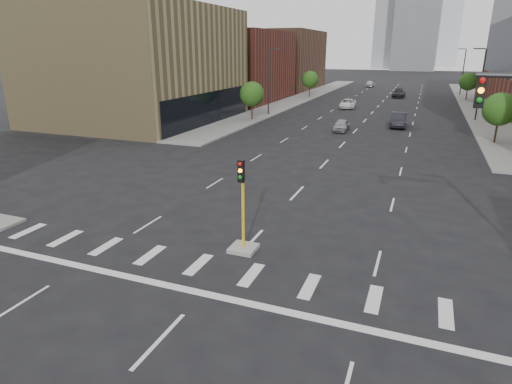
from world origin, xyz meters
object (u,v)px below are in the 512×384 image
Objects in this scene: median_traffic_signal at (243,232)px; car_distant at (370,84)px; car_near_left at (341,125)px; car_far_left at (348,104)px; car_deep_right at (399,93)px; car_mid_right at (399,120)px.

median_traffic_signal is 95.88m from car_distant.
car_far_left is (-2.80, 20.48, 0.04)m from car_near_left.
car_distant is (-6.23, 95.68, -0.24)m from median_traffic_signal.
car_deep_right is 1.29× the size of car_distant.
car_mid_right is at bearing 40.41° from car_near_left.
car_distant is at bearing 110.71° from car_deep_right.
car_near_left is at bearing -86.53° from car_far_left.
car_mid_right reaches higher than car_far_left.
car_distant is at bearing 92.69° from car_near_left.
car_mid_right is 34.99m from car_deep_right.
median_traffic_signal is 72.65m from car_deep_right.
car_mid_right is at bearing 83.35° from median_traffic_signal.
car_mid_right is at bearing -85.57° from car_deep_right.
median_traffic_signal is 37.96m from car_mid_right.
car_mid_right is (4.39, 37.71, -0.12)m from median_traffic_signal.
median_traffic_signal reaches higher than car_mid_right.
car_mid_right is 17.49m from car_far_left.
car_mid_right is at bearing -80.88° from car_distant.
median_traffic_signal reaches higher than car_far_left.
car_distant is (-8.38, 23.06, -0.07)m from car_deep_right.
car_far_left is 1.17× the size of car_distant.
median_traffic_signal is 0.87× the size of car_far_left.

